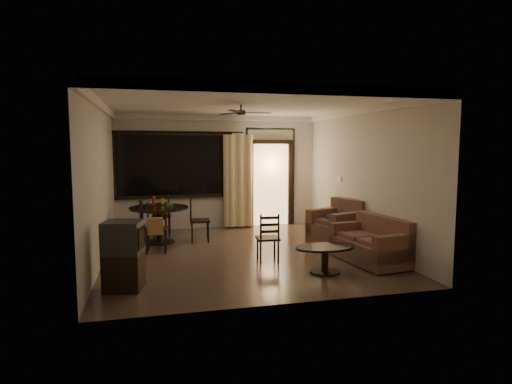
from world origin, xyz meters
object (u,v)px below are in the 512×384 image
object	(u,v)px
dining_chair_north	(162,223)
tv_cabinet	(124,255)
armchair	(339,226)
dining_chair_east	(199,228)
coffee_table	(325,255)
dining_chair_west	(133,230)
dining_table	(159,214)
sofa	(373,245)
side_chair	(268,247)
dining_chair_south	(156,237)

from	to	relation	value
dining_chair_north	tv_cabinet	world-z (taller)	tv_cabinet
tv_cabinet	armchair	world-z (taller)	tv_cabinet
dining_chair_east	coffee_table	world-z (taller)	dining_chair_east
tv_cabinet	coffee_table	xyz separation A→B (m)	(3.08, 0.07, -0.21)
dining_chair_west	armchair	distance (m)	4.30
dining_chair_north	dining_table	bearing A→B (deg)	90.11
dining_chair_west	tv_cabinet	world-z (taller)	tv_cabinet
sofa	side_chair	world-z (taller)	side_chair
sofa	side_chair	xyz separation A→B (m)	(-1.78, 0.47, -0.05)
dining_chair_north	tv_cabinet	xyz separation A→B (m)	(-0.62, -3.73, 0.21)
dining_chair_south	dining_chair_north	distance (m)	1.64
dining_chair_east	armchair	distance (m)	2.95
dining_chair_west	side_chair	xyz separation A→B (m)	(2.37, -2.07, -0.02)
dining_table	dining_chair_east	distance (m)	0.89
dining_chair_south	tv_cabinet	distance (m)	2.16
dining_chair_south	armchair	bearing A→B (deg)	1.53
side_chair	dining_chair_east	bearing A→B (deg)	-58.38
dining_chair_east	dining_chair_south	world-z (taller)	same
armchair	dining_chair_west	bearing A→B (deg)	145.69
dining_chair_east	dining_chair_south	distance (m)	1.20
dining_chair_east	tv_cabinet	size ratio (longest dim) A/B	0.97
dining_chair_south	armchair	size ratio (longest dim) A/B	0.82
dining_chair_north	tv_cabinet	distance (m)	3.79
dining_table	dining_chair_north	bearing A→B (deg)	85.18
dining_chair_south	dining_chair_north	size ratio (longest dim) A/B	1.00
dining_table	side_chair	distance (m)	2.73
dining_chair_east	tv_cabinet	xyz separation A→B (m)	(-1.38, -2.88, 0.21)
dining_chair_west	coffee_table	size ratio (longest dim) A/B	0.96
dining_table	armchair	distance (m)	3.76
dining_chair_north	armchair	bearing A→B (deg)	157.23
dining_chair_east	armchair	xyz separation A→B (m)	(2.77, -1.00, 0.10)
dining_chair_south	sofa	xyz separation A→B (m)	(3.68, -1.62, 0.01)
dining_chair_north	sofa	world-z (taller)	dining_chair_north
dining_chair_south	tv_cabinet	world-z (taller)	tv_cabinet
dining_chair_east	side_chair	size ratio (longest dim) A/B	1.09
dining_chair_south	dining_table	bearing A→B (deg)	89.90
dining_chair_east	dining_chair_north	bearing A→B (deg)	46.76
sofa	dining_chair_south	bearing A→B (deg)	148.97
dining_chair_east	dining_chair_north	xyz separation A→B (m)	(-0.77, 0.86, 0.00)
dining_chair_west	side_chair	distance (m)	3.14
dining_chair_west	dining_chair_east	xyz separation A→B (m)	(1.37, -0.14, 0.00)
dining_table	side_chair	size ratio (longest dim) A/B	1.40
armchair	side_chair	xyz separation A→B (m)	(-1.78, -0.92, -0.12)
sofa	coffee_table	distance (m)	1.15
sofa	tv_cabinet	bearing A→B (deg)	179.25
armchair	side_chair	distance (m)	2.01
dining_chair_south	armchair	xyz separation A→B (m)	(3.68, -0.22, 0.07)
dining_table	sofa	bearing A→B (deg)	-34.44
dining_table	dining_chair_west	size ratio (longest dim) A/B	1.29
dining_chair_west	dining_chair_south	xyz separation A→B (m)	(0.46, -0.93, 0.02)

